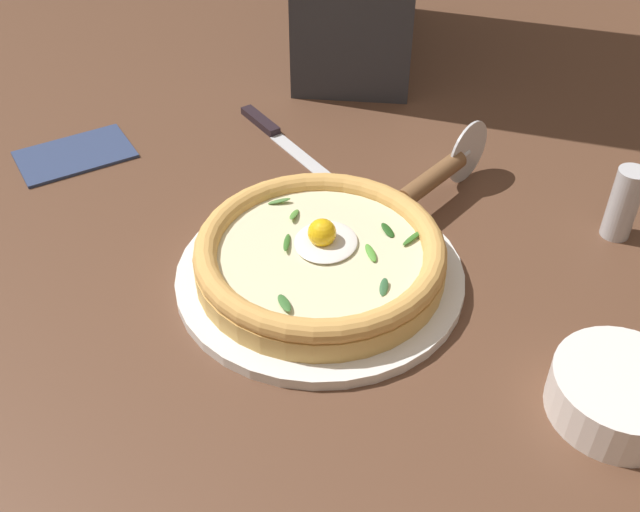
% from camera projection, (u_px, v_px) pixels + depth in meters
% --- Properties ---
extents(ground_plane, '(2.40, 2.40, 0.03)m').
position_uv_depth(ground_plane, '(277.00, 311.00, 0.76)').
color(ground_plane, brown).
rests_on(ground_plane, ground).
extents(pizza_plate, '(0.30, 0.30, 0.01)m').
position_uv_depth(pizza_plate, '(320.00, 275.00, 0.77)').
color(pizza_plate, white).
rests_on(pizza_plate, ground).
extents(pizza, '(0.25, 0.25, 0.06)m').
position_uv_depth(pizza, '(320.00, 255.00, 0.75)').
color(pizza, '#DBAD5B').
rests_on(pizza, pizza_plate).
extents(side_bowl, '(0.12, 0.12, 0.04)m').
position_uv_depth(side_bowl, '(619.00, 394.00, 0.63)').
color(side_bowl, white).
rests_on(side_bowl, ground).
extents(pizza_cutter, '(0.15, 0.09, 0.08)m').
position_uv_depth(pizza_cutter, '(442.00, 171.00, 0.86)').
color(pizza_cutter, silver).
rests_on(pizza_cutter, ground).
extents(table_knife, '(0.14, 0.16, 0.01)m').
position_uv_depth(table_knife, '(272.00, 131.00, 1.00)').
color(table_knife, silver).
rests_on(table_knife, ground).
extents(folded_napkin, '(0.16, 0.16, 0.01)m').
position_uv_depth(folded_napkin, '(75.00, 153.00, 0.95)').
color(folded_napkin, navy).
rests_on(folded_napkin, ground).
extents(pepper_shaker, '(0.03, 0.03, 0.08)m').
position_uv_depth(pepper_shaker, '(624.00, 204.00, 0.81)').
color(pepper_shaker, silver).
rests_on(pepper_shaker, ground).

